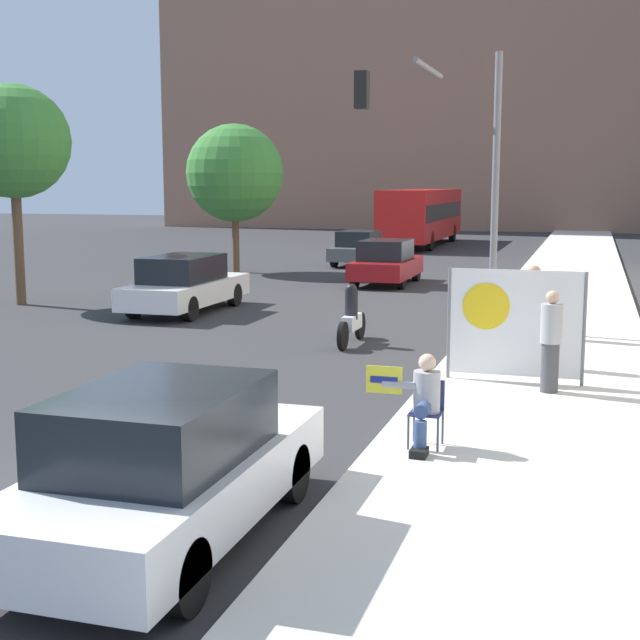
{
  "coord_description": "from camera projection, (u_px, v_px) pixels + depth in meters",
  "views": [
    {
      "loc": [
        4.94,
        -7.85,
        3.43
      ],
      "look_at": [
        1.09,
        4.76,
        1.41
      ],
      "focal_mm": 50.0,
      "sensor_mm": 36.0,
      "label": 1
    }
  ],
  "objects": [
    {
      "name": "parked_car_curbside",
      "position": [
        167.0,
        466.0,
        8.51
      ],
      "size": [
        1.78,
        4.34,
        1.54
      ],
      "color": "silver",
      "rests_on": "ground_plane"
    },
    {
      "name": "street_tree_midblock",
      "position": [
        235.0,
        173.0,
        34.17
      ],
      "size": [
        3.75,
        3.75,
        5.69
      ],
      "color": "brown",
      "rests_on": "ground_plane"
    },
    {
      "name": "car_on_road_distant",
      "position": [
        359.0,
        248.0,
        37.7
      ],
      "size": [
        1.72,
        4.23,
        1.45
      ],
      "color": "#565B60",
      "rests_on": "ground_plane"
    },
    {
      "name": "car_on_road_midblock",
      "position": [
        386.0,
        262.0,
        30.42
      ],
      "size": [
        1.8,
        4.11,
        1.53
      ],
      "color": "maroon",
      "rests_on": "ground_plane"
    },
    {
      "name": "jogger_on_sidewalk",
      "position": [
        551.0,
        341.0,
        14.04
      ],
      "size": [
        0.34,
        0.34,
        1.62
      ],
      "rotation": [
        0.0,
        0.0,
        3.14
      ],
      "color": "#424247",
      "rests_on": "sidewalk_curb"
    },
    {
      "name": "car_on_road_nearest",
      "position": [
        185.0,
        284.0,
        23.83
      ],
      "size": [
        1.79,
        4.74,
        1.53
      ],
      "color": "white",
      "rests_on": "ground_plane"
    },
    {
      "name": "traffic_light_pole",
      "position": [
        446.0,
        145.0,
        19.92
      ],
      "size": [
        3.31,
        3.08,
        6.11
      ],
      "color": "slate",
      "rests_on": "sidewalk_curb"
    },
    {
      "name": "motorcycle_on_road",
      "position": [
        352.0,
        319.0,
        19.08
      ],
      "size": [
        0.28,
        2.04,
        1.32
      ],
      "color": "white",
      "rests_on": "ground_plane"
    },
    {
      "name": "city_bus_on_road",
      "position": [
        422.0,
        213.0,
        49.23
      ],
      "size": [
        2.56,
        12.28,
        3.09
      ],
      "color": "red",
      "rests_on": "ground_plane"
    },
    {
      "name": "protest_banner",
      "position": [
        514.0,
        323.0,
        14.76
      ],
      "size": [
        2.26,
        0.06,
        1.88
      ],
      "color": "slate",
      "rests_on": "sidewalk_curb"
    },
    {
      "name": "ground_plane",
      "position": [
        89.0,
        513.0,
        9.37
      ],
      "size": [
        160.0,
        160.0,
        0.0
      ],
      "primitive_type": "plane",
      "color": "#303033"
    },
    {
      "name": "street_tree_near_curb",
      "position": [
        13.0,
        142.0,
        24.77
      ],
      "size": [
        3.17,
        3.17,
        6.17
      ],
      "color": "brown",
      "rests_on": "ground_plane"
    },
    {
      "name": "pedestrian_behind",
      "position": [
        533.0,
        315.0,
        16.0
      ],
      "size": [
        0.34,
        0.34,
        1.84
      ],
      "rotation": [
        0.0,
        0.0,
        1.65
      ],
      "color": "black",
      "rests_on": "sidewalk_curb"
    },
    {
      "name": "seated_protester",
      "position": [
        424.0,
        399.0,
        11.08
      ],
      "size": [
        0.96,
        0.77,
        1.19
      ],
      "rotation": [
        0.0,
        0.0,
        -0.41
      ],
      "color": "#474C56",
      "rests_on": "sidewalk_curb"
    },
    {
      "name": "sidewalk_curb",
      "position": [
        559.0,
        319.0,
        22.31
      ],
      "size": [
        3.8,
        90.0,
        0.15
      ],
      "primitive_type": "cube",
      "color": "beige",
      "rests_on": "ground_plane"
    }
  ]
}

